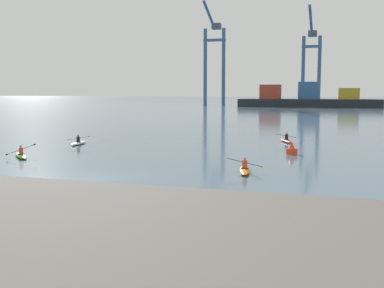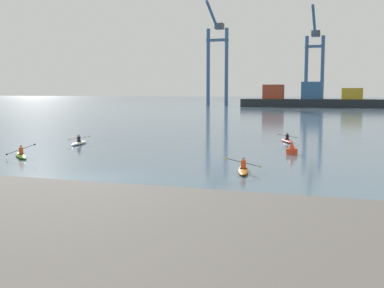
{
  "view_description": "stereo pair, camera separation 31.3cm",
  "coord_description": "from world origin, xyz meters",
  "views": [
    {
      "loc": [
        13.12,
        -24.1,
        4.92
      ],
      "look_at": [
        1.09,
        13.42,
        0.6
      ],
      "focal_mm": 45.25,
      "sensor_mm": 36.0,
      "label": 1
    },
    {
      "loc": [
        13.41,
        -24.01,
        4.92
      ],
      "look_at": [
        1.09,
        13.42,
        0.6
      ],
      "focal_mm": 45.25,
      "sensor_mm": 36.0,
      "label": 2
    }
  ],
  "objects": [
    {
      "name": "gantry_crane_west",
      "position": [
        -30.29,
        135.74,
        17.26
      ],
      "size": [
        7.63,
        16.95,
        33.01
      ],
      "color": "#335684",
      "rests_on": "ground"
    },
    {
      "name": "kayak_lime",
      "position": [
        -9.87,
        5.92,
        0.17
      ],
      "size": [
        2.87,
        2.78,
        1.01
      ],
      "color": "#7ABC2D",
      "rests_on": "ground"
    },
    {
      "name": "container_barge",
      "position": [
        1.4,
        129.09,
        2.42
      ],
      "size": [
        42.84,
        8.56,
        7.72
      ],
      "color": "#1E2328",
      "rests_on": "ground"
    },
    {
      "name": "gantry_crane_west_mid",
      "position": [
        1.15,
        144.11,
        15.95
      ],
      "size": [
        6.49,
        17.38,
        31.42
      ],
      "color": "#335684",
      "rests_on": "ground"
    },
    {
      "name": "channel_buoy",
      "position": [
        9.09,
        14.09,
        0.36
      ],
      "size": [
        0.9,
        0.9,
        1.0
      ],
      "color": "red",
      "rests_on": "ground"
    },
    {
      "name": "ground_plane",
      "position": [
        0.0,
        0.0,
        0.0
      ],
      "size": [
        800.0,
        800.0,
        0.0
      ],
      "primitive_type": "plane",
      "color": "slate"
    },
    {
      "name": "kayak_red",
      "position": [
        7.6,
        23.03,
        0.17
      ],
      "size": [
        2.11,
        3.38,
        0.95
      ],
      "color": "red",
      "rests_on": "ground"
    },
    {
      "name": "kayak_white",
      "position": [
        -10.41,
        14.95,
        0.17
      ],
      "size": [
        2.25,
        3.45,
        0.95
      ],
      "color": "silver",
      "rests_on": "ground"
    },
    {
      "name": "kayak_orange",
      "position": [
        7.3,
        4.56,
        0.17
      ],
      "size": [
        2.21,
        3.45,
        0.95
      ],
      "color": "orange",
      "rests_on": "ground"
    }
  ]
}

